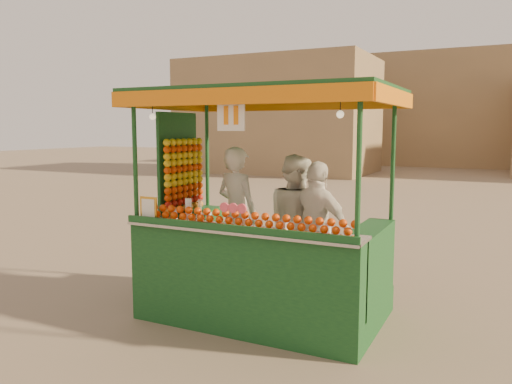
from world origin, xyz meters
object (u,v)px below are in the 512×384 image
at_px(vendor_right, 317,228).
at_px(vendor_left, 237,213).
at_px(juice_cart, 256,246).
at_px(vendor_middle, 296,220).

bearing_deg(vendor_right, vendor_left, 9.70).
relative_size(juice_cart, vendor_left, 1.74).
bearing_deg(juice_cart, vendor_right, 21.41).
relative_size(vendor_left, vendor_right, 1.09).
bearing_deg(vendor_middle, juice_cart, 91.94).
relative_size(vendor_left, vendor_middle, 1.05).
distance_m(juice_cart, vendor_right, 0.79).
bearing_deg(vendor_left, vendor_middle, -166.14).
bearing_deg(vendor_middle, vendor_right, -171.11).
distance_m(vendor_left, vendor_right, 1.24).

